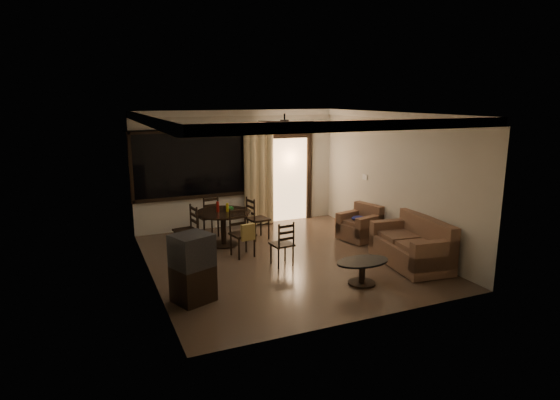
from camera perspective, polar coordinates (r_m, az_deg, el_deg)
name	(u,v)px	position (r m, az deg, el deg)	size (l,w,h in m)	color
ground	(284,260)	(9.17, 0.52, -7.27)	(5.50, 5.50, 0.00)	#7F6651
room_shell	(277,154)	(10.57, -0.40, 5.58)	(5.50, 6.70, 5.50)	beige
dining_table	(223,219)	(9.96, -6.92, -2.28)	(1.17, 1.17, 0.95)	black
dining_chair_west	(186,238)	(9.72, -11.34, -4.62)	(0.48, 0.48, 0.95)	black
dining_chair_east	(258,226)	(10.41, -2.74, -3.24)	(0.48, 0.48, 0.95)	black
dining_chair_south	(243,241)	(9.30, -4.56, -5.05)	(0.48, 0.53, 0.95)	black
dining_chair_north	(208,224)	(10.73, -8.73, -2.90)	(0.48, 0.48, 0.95)	black
tv_cabinet	(193,268)	(7.35, -10.60, -8.15)	(0.70, 0.68, 1.07)	black
sofa	(414,247)	(9.14, 15.98, -5.52)	(1.06, 1.73, 0.88)	#462620
armchair	(361,226)	(10.50, 9.83, -3.10)	(0.91, 0.91, 0.75)	#462620
coffee_table	(362,268)	(8.06, 10.00, -8.22)	(0.94, 0.57, 0.41)	black
side_chair	(282,252)	(8.80, 0.27, -6.37)	(0.41, 0.41, 0.86)	black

